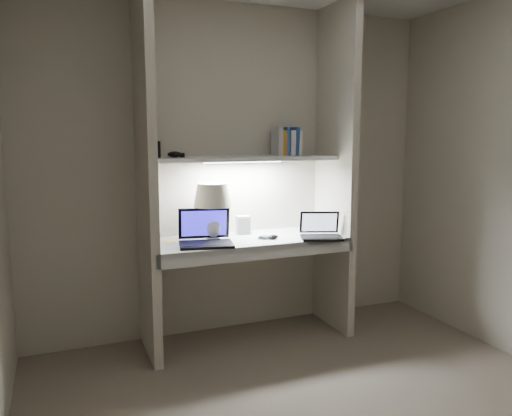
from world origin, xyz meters
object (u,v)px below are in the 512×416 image
laptop_netbook (321,232)px  speaker (243,225)px  table_lamp (213,202)px  laptop_main (205,236)px  book_row (287,142)px

laptop_netbook → speaker: size_ratio=2.56×
laptop_netbook → speaker: (-0.49, 0.34, 0.03)m
table_lamp → laptop_netbook: size_ratio=1.13×
table_lamp → laptop_netbook: table_lamp is taller
table_lamp → laptop_netbook: bearing=-17.3°
table_lamp → laptop_main: size_ratio=0.99×
table_lamp → book_row: 0.77m
speaker → book_row: 0.73m
table_lamp → laptop_netbook: 0.83m
laptop_main → book_row: bearing=29.5°
laptop_main → speaker: laptop_main is taller
table_lamp → book_row: (0.64, 0.12, 0.42)m
laptop_main → laptop_netbook: 0.86m
speaker → laptop_netbook: bearing=-28.6°
laptop_main → speaker: 0.43m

